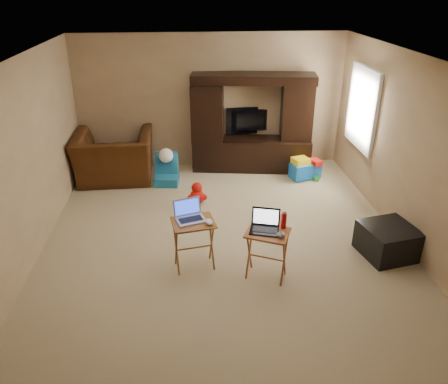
{
  "coord_description": "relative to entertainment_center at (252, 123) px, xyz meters",
  "views": [
    {
      "loc": [
        -0.44,
        -5.36,
        3.34
      ],
      "look_at": [
        0.0,
        -0.2,
        0.8
      ],
      "focal_mm": 35.0,
      "sensor_mm": 36.0,
      "label": 1
    }
  ],
  "objects": [
    {
      "name": "window_pane",
      "position": [
        1.73,
        -0.89,
        0.49
      ],
      "size": [
        0.0,
        1.2,
        1.2
      ],
      "primitive_type": "plane",
      "rotation": [
        1.57,
        0.0,
        -1.57
      ],
      "color": "white",
      "rests_on": "ground"
    },
    {
      "name": "window_frame",
      "position": [
        1.71,
        -0.89,
        0.49
      ],
      "size": [
        0.06,
        1.14,
        1.34
      ],
      "primitive_type": "cube",
      "color": "white",
      "rests_on": "ground"
    },
    {
      "name": "recliner",
      "position": [
        -2.55,
        -0.31,
        -0.47
      ],
      "size": [
        1.38,
        1.22,
        0.88
      ],
      "primitive_type": "imported",
      "rotation": [
        0.0,
        0.0,
        3.17
      ],
      "color": "#4E2810",
      "rests_on": "floor"
    },
    {
      "name": "mouse_right",
      "position": [
        -0.17,
        -3.56,
        -0.24
      ],
      "size": [
        0.1,
        0.14,
        0.05
      ],
      "primitive_type": "ellipsoid",
      "rotation": [
        0.0,
        0.0,
        -0.13
      ],
      "color": "#404045",
      "rests_on": "tray_table_right"
    },
    {
      "name": "wall_front",
      "position": [
        -0.75,
        -5.19,
        0.34
      ],
      "size": [
        5.0,
        0.0,
        5.0
      ],
      "primitive_type": "plane",
      "rotation": [
        -1.57,
        0.0,
        0.0
      ],
      "color": "tan",
      "rests_on": "ground"
    },
    {
      "name": "entertainment_center",
      "position": [
        0.0,
        0.0,
        0.0
      ],
      "size": [
        2.28,
        0.86,
        1.82
      ],
      "primitive_type": "cube",
      "rotation": [
        0.0,
        0.0,
        -0.14
      ],
      "color": "black",
      "rests_on": "floor"
    },
    {
      "name": "laptop_left",
      "position": [
        -1.2,
        -3.13,
        -0.12
      ],
      "size": [
        0.42,
        0.38,
        0.24
      ],
      "primitive_type": "cube",
      "rotation": [
        0.0,
        0.0,
        0.3
      ],
      "color": "#ABABAF",
      "rests_on": "tray_table_left"
    },
    {
      "name": "child_rocker",
      "position": [
        -1.61,
        -0.58,
        -0.63
      ],
      "size": [
        0.46,
        0.52,
        0.56
      ],
      "primitive_type": null,
      "rotation": [
        0.0,
        0.0,
        -0.1
      ],
      "color": "#19638C",
      "rests_on": "floor"
    },
    {
      "name": "ceiling",
      "position": [
        -0.75,
        -2.44,
        1.59
      ],
      "size": [
        5.5,
        5.5,
        0.0
      ],
      "primitive_type": "plane",
      "rotation": [
        3.14,
        0.0,
        0.0
      ],
      "color": "silver",
      "rests_on": "ground"
    },
    {
      "name": "push_toy",
      "position": [
        0.93,
        -0.56,
        -0.7
      ],
      "size": [
        0.65,
        0.55,
        0.42
      ],
      "primitive_type": null,
      "rotation": [
        0.0,
        0.0,
        0.33
      ],
      "color": "blue",
      "rests_on": "floor"
    },
    {
      "name": "tray_table_right",
      "position": [
        -0.3,
        -3.44,
        -0.59
      ],
      "size": [
        0.62,
        0.57,
        0.65
      ],
      "primitive_type": "cube",
      "rotation": [
        0.0,
        0.0,
        -0.42
      ],
      "color": "#A65528",
      "rests_on": "floor"
    },
    {
      "name": "wall_back",
      "position": [
        -0.75,
        0.31,
        0.34
      ],
      "size": [
        5.0,
        0.0,
        5.0
      ],
      "primitive_type": "plane",
      "rotation": [
        1.57,
        0.0,
        0.0
      ],
      "color": "tan",
      "rests_on": "ground"
    },
    {
      "name": "laptop_right",
      "position": [
        -0.34,
        -3.42,
        -0.15
      ],
      "size": [
        0.4,
        0.36,
        0.24
      ],
      "primitive_type": "cube",
      "rotation": [
        0.0,
        0.0,
        -0.28
      ],
      "color": "black",
      "rests_on": "tray_table_right"
    },
    {
      "name": "mouse_left",
      "position": [
        -0.98,
        -3.23,
        -0.22
      ],
      "size": [
        0.11,
        0.15,
        0.06
      ],
      "primitive_type": "ellipsoid",
      "rotation": [
        0.0,
        0.0,
        0.18
      ],
      "color": "white",
      "rests_on": "tray_table_left"
    },
    {
      "name": "television",
      "position": [
        0.0,
        0.22,
        -0.04
      ],
      "size": [
        0.93,
        0.23,
        0.53
      ],
      "primitive_type": "imported",
      "rotation": [
        0.0,
        0.0,
        3.26
      ],
      "color": "black",
      "rests_on": "entertainment_center"
    },
    {
      "name": "tray_table_left",
      "position": [
        -1.17,
        -3.16,
        -0.58
      ],
      "size": [
        0.58,
        0.5,
        0.67
      ],
      "primitive_type": "cube",
      "rotation": [
        0.0,
        0.0,
        0.18
      ],
      "color": "#9E5626",
      "rests_on": "floor"
    },
    {
      "name": "wall_left",
      "position": [
        -3.25,
        -2.44,
        0.34
      ],
      "size": [
        0.0,
        5.5,
        5.5
      ],
      "primitive_type": "plane",
      "rotation": [
        1.57,
        0.0,
        1.57
      ],
      "color": "tan",
      "rests_on": "ground"
    },
    {
      "name": "wall_right",
      "position": [
        1.75,
        -2.44,
        0.34
      ],
      "size": [
        0.0,
        5.5,
        5.5
      ],
      "primitive_type": "plane",
      "rotation": [
        1.57,
        0.0,
        -1.57
      ],
      "color": "tan",
      "rests_on": "ground"
    },
    {
      "name": "floor",
      "position": [
        -0.75,
        -2.44,
        -0.91
      ],
      "size": [
        5.5,
        5.5,
        0.0
      ],
      "primitive_type": "plane",
      "color": "#C9B88B",
      "rests_on": "ground"
    },
    {
      "name": "water_bottle",
      "position": [
        -0.1,
        -3.36,
        -0.17
      ],
      "size": [
        0.06,
        0.06,
        0.2
      ],
      "primitive_type": "cylinder",
      "color": "red",
      "rests_on": "tray_table_right"
    },
    {
      "name": "plush_toy",
      "position": [
        -1.09,
        -1.39,
        -0.72
      ],
      "size": [
        0.34,
        0.28,
        0.37
      ],
      "primitive_type": null,
      "color": "red",
      "rests_on": "floor"
    },
    {
      "name": "ottoman",
      "position": [
        1.39,
        -3.09,
        -0.7
      ],
      "size": [
        0.76,
        0.76,
        0.42
      ],
      "primitive_type": "cube",
      "rotation": [
        0.0,
        0.0,
        0.21
      ],
      "color": "black",
      "rests_on": "floor"
    }
  ]
}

